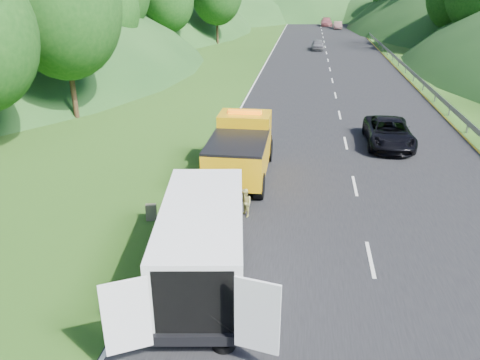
# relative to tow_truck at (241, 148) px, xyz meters

# --- Properties ---
(ground) EXTENTS (320.00, 320.00, 0.00)m
(ground) POSITION_rel_tow_truck_xyz_m (2.14, -4.46, -1.38)
(ground) COLOR #38661E
(ground) RESTS_ON ground
(road_surface) EXTENTS (14.00, 200.00, 0.02)m
(road_surface) POSITION_rel_tow_truck_xyz_m (5.14, 35.54, -1.37)
(road_surface) COLOR black
(road_surface) RESTS_ON ground
(guardrail) EXTENTS (0.06, 140.00, 1.52)m
(guardrail) POSITION_rel_tow_truck_xyz_m (12.44, 48.04, -1.38)
(guardrail) COLOR gray
(guardrail) RESTS_ON ground
(tree_line_left) EXTENTS (14.00, 140.00, 14.00)m
(tree_line_left) POSITION_rel_tow_truck_xyz_m (-16.86, 55.54, -1.38)
(tree_line_left) COLOR #265519
(tree_line_left) RESTS_ON ground
(tree_line_right) EXTENTS (14.00, 140.00, 14.00)m
(tree_line_right) POSITION_rel_tow_truck_xyz_m (25.14, 55.54, -1.38)
(tree_line_right) COLOR #265519
(tree_line_right) RESTS_ON ground
(hills_backdrop) EXTENTS (201.00, 288.60, 44.00)m
(hills_backdrop) POSITION_rel_tow_truck_xyz_m (8.64, 130.24, -1.38)
(hills_backdrop) COLOR #2D5B23
(hills_backdrop) RESTS_ON ground
(tow_truck) EXTENTS (2.52, 6.58, 2.82)m
(tow_truck) POSITION_rel_tow_truck_xyz_m (0.00, 0.00, 0.00)
(tow_truck) COLOR black
(tow_truck) RESTS_ON ground
(white_van) EXTENTS (4.06, 7.50, 2.54)m
(white_van) POSITION_rel_tow_truck_xyz_m (0.01, -8.30, 0.06)
(white_van) COLOR black
(white_van) RESTS_ON ground
(woman) EXTENTS (0.64, 0.71, 1.59)m
(woman) POSITION_rel_tow_truck_xyz_m (-1.34, -4.25, -1.38)
(woman) COLOR white
(woman) RESTS_ON ground
(child) EXTENTS (0.68, 0.69, 1.12)m
(child) POSITION_rel_tow_truck_xyz_m (0.70, -4.01, -1.38)
(child) COLOR #C3BE68
(child) RESTS_ON ground
(worker) EXTENTS (1.25, 0.93, 1.73)m
(worker) POSITION_rel_tow_truck_xyz_m (0.36, -9.06, -1.38)
(worker) COLOR black
(worker) RESTS_ON ground
(suitcase) EXTENTS (0.44, 0.31, 0.64)m
(suitcase) POSITION_rel_tow_truck_xyz_m (-2.79, -4.77, -1.06)
(suitcase) COLOR brown
(suitcase) RESTS_ON ground
(spare_tire) EXTENTS (0.59, 0.59, 0.20)m
(spare_tire) POSITION_rel_tow_truck_xyz_m (1.08, -11.02, -1.38)
(spare_tire) COLOR black
(spare_tire) RESTS_ON ground
(passing_suv) EXTENTS (2.45, 5.21, 1.44)m
(passing_suv) POSITION_rel_tow_truck_xyz_m (7.40, 5.52, -1.38)
(passing_suv) COLOR black
(passing_suv) RESTS_ON ground
(dist_car_a) EXTENTS (1.55, 3.86, 1.31)m
(dist_car_a) POSITION_rel_tow_truck_xyz_m (4.03, 44.20, -1.38)
(dist_car_a) COLOR #54545A
(dist_car_a) RESTS_ON ground
(dist_car_b) EXTENTS (1.42, 4.08, 1.34)m
(dist_car_b) POSITION_rel_tow_truck_xyz_m (8.18, 74.37, -1.38)
(dist_car_b) COLOR brown
(dist_car_b) RESTS_ON ground
(dist_car_c) EXTENTS (2.17, 5.33, 1.55)m
(dist_car_c) POSITION_rel_tow_truck_xyz_m (6.22, 80.24, -1.38)
(dist_car_c) COLOR #A15058
(dist_car_c) RESTS_ON ground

